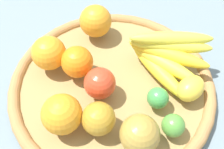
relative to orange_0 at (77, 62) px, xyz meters
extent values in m
plane|color=slate|center=(0.07, 0.03, -0.07)|extent=(2.40, 2.40, 0.00)
cylinder|color=#9A804B|center=(0.07, 0.03, -0.06)|extent=(0.44, 0.44, 0.02)
torus|color=#A97844|center=(0.07, 0.03, -0.05)|extent=(0.46, 0.46, 0.03)
sphere|color=orange|center=(0.00, 0.00, 0.00)|extent=(0.08, 0.08, 0.07)
sphere|color=#A88637|center=(0.20, -0.06, 0.00)|extent=(0.09, 0.09, 0.07)
sphere|color=green|center=(0.18, 0.04, -0.01)|extent=(0.05, 0.05, 0.04)
sphere|color=#B48524|center=(0.12, -0.08, 0.00)|extent=(0.07, 0.07, 0.06)
ellipsoid|color=yellow|center=(0.15, 0.10, -0.02)|extent=(0.18, 0.09, 0.03)
ellipsoid|color=yellow|center=(0.15, 0.12, -0.01)|extent=(0.18, 0.04, 0.03)
ellipsoid|color=yellow|center=(0.15, 0.13, 0.01)|extent=(0.18, 0.08, 0.03)
ellipsoid|color=yellow|center=(0.14, 0.15, 0.02)|extent=(0.17, 0.12, 0.03)
ellipsoid|color=yellow|center=(0.14, 0.15, 0.04)|extent=(0.16, 0.13, 0.03)
sphere|color=orange|center=(-0.05, 0.12, 0.00)|extent=(0.10, 0.10, 0.08)
sphere|color=red|center=(0.08, -0.01, 0.00)|extent=(0.09, 0.09, 0.07)
sphere|color=orange|center=(0.06, -0.11, 0.00)|extent=(0.11, 0.11, 0.08)
sphere|color=#529539|center=(0.24, 0.00, -0.01)|extent=(0.05, 0.05, 0.04)
ellipsoid|color=yellow|center=(0.23, 0.10, -0.01)|extent=(0.06, 0.07, 0.05)
sphere|color=orange|center=(-0.06, -0.02, 0.00)|extent=(0.11, 0.11, 0.08)
camera|label=1|loc=(0.28, -0.24, 0.43)|focal=41.79mm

